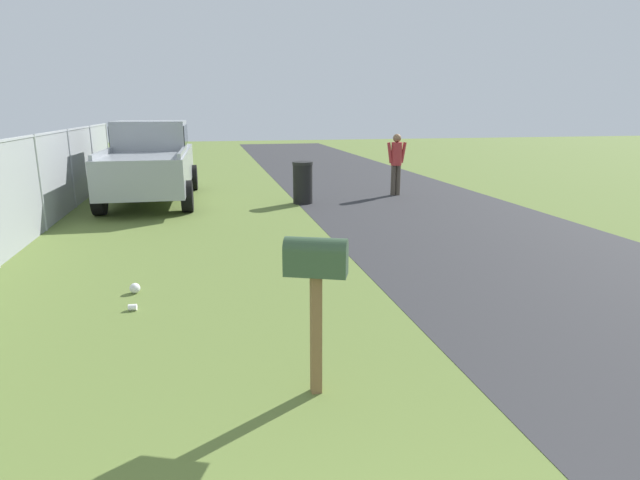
{
  "coord_description": "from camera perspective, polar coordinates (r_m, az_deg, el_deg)",
  "views": [
    {
      "loc": [
        -0.51,
        0.85,
        2.43
      ],
      "look_at": [
        5.22,
        -0.39,
        0.94
      ],
      "focal_mm": 29.18,
      "sensor_mm": 36.0,
      "label": 1
    }
  ],
  "objects": [
    {
      "name": "litter_cup_midfield_a",
      "position": [
        6.88,
        -19.86,
        -6.96
      ],
      "size": [
        0.09,
        0.11,
        0.08
      ],
      "primitive_type": "cylinder",
      "rotation": [
        0.0,
        1.57,
        1.48
      ],
      "color": "white",
      "rests_on": "ground"
    },
    {
      "name": "mailbox",
      "position": [
        4.32,
        -0.45,
        -3.28
      ],
      "size": [
        0.38,
        0.56,
        1.4
      ],
      "rotation": [
        0.0,
        0.0,
        -0.38
      ],
      "color": "brown",
      "rests_on": "ground"
    },
    {
      "name": "pickup_truck",
      "position": [
        14.8,
        -18.07,
        8.46
      ],
      "size": [
        5.39,
        2.33,
        2.09
      ],
      "rotation": [
        0.0,
        0.0,
        -0.02
      ],
      "color": "#93999E",
      "rests_on": "ground"
    },
    {
      "name": "pedestrian",
      "position": [
        15.01,
        8.37,
        8.68
      ],
      "size": [
        0.3,
        0.58,
        1.73
      ],
      "rotation": [
        0.0,
        0.0,
        3.15
      ],
      "color": "#4C4238",
      "rests_on": "ground"
    },
    {
      "name": "fence_section",
      "position": [
        10.6,
        -30.29,
        4.79
      ],
      "size": [
        18.31,
        0.07,
        1.93
      ],
      "color": "#9EA3A8",
      "rests_on": "ground"
    },
    {
      "name": "road_asphalt",
      "position": [
        8.58,
        24.42,
        -3.47
      ],
      "size": [
        60.0,
        5.53,
        0.01
      ],
      "primitive_type": "cube",
      "color": "#2D2D30",
      "rests_on": "ground"
    },
    {
      "name": "litter_bag_far_scatter",
      "position": [
        7.47,
        -19.64,
        -5.0
      ],
      "size": [
        0.14,
        0.14,
        0.14
      ],
      "primitive_type": "sphere",
      "color": "silver",
      "rests_on": "ground"
    },
    {
      "name": "trash_bin",
      "position": [
        13.59,
        -1.91,
        6.31
      ],
      "size": [
        0.53,
        0.53,
        1.09
      ],
      "color": "black",
      "rests_on": "ground"
    }
  ]
}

